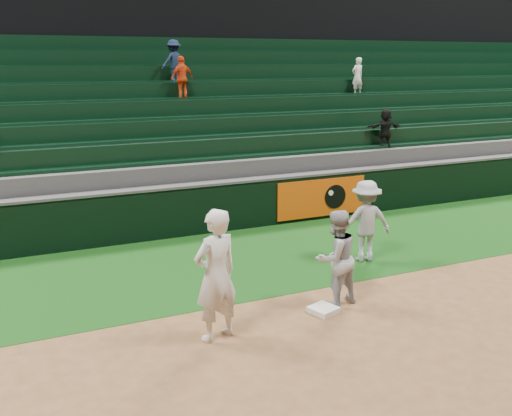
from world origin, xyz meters
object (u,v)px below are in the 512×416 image
at_px(first_base, 323,310).
at_px(base_coach, 365,221).
at_px(first_baseman, 216,275).
at_px(baserunner, 336,258).

distance_m(first_base, base_coach, 2.94).
xyz_separation_m(first_base, first_baseman, (-1.96, -0.12, 0.98)).
bearing_deg(first_base, baserunner, 32.91).
distance_m(first_baseman, baserunner, 2.35).
bearing_deg(baserunner, base_coach, -146.13).
height_order(first_base, first_baseman, first_baseman).
relative_size(baserunner, base_coach, 0.98).
bearing_deg(base_coach, baserunner, 55.92).
bearing_deg(baserunner, first_base, 23.54).
distance_m(first_baseman, base_coach, 4.54).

